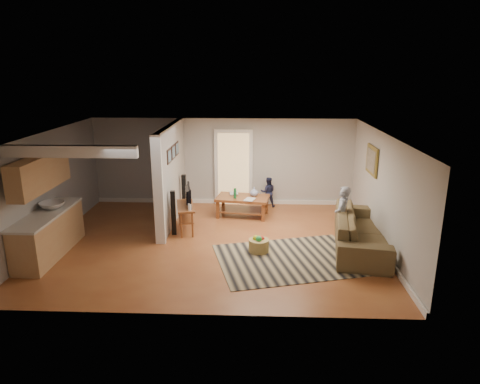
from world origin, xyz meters
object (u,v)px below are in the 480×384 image
(tv_console, at_px, (186,208))
(speaker_right, at_px, (184,194))
(toddler, at_px, (268,207))
(sofa, at_px, (360,248))
(toy_basket, at_px, (259,245))
(coffee_table, at_px, (243,201))
(child, at_px, (340,244))
(speaker_left, at_px, (173,213))

(tv_console, bearing_deg, speaker_right, 89.23)
(toddler, bearing_deg, speaker_right, 15.18)
(sofa, bearing_deg, toy_basket, 107.15)
(toy_basket, bearing_deg, coffee_table, 100.00)
(tv_console, relative_size, toy_basket, 2.52)
(child, bearing_deg, sofa, 83.88)
(sofa, bearing_deg, speaker_left, 90.81)
(speaker_right, relative_size, toddler, 1.25)
(child, bearing_deg, toy_basket, -52.85)
(sofa, height_order, toy_basket, sofa)
(tv_console, xyz_separation_m, child, (3.63, -0.66, -0.60))
(sofa, xyz_separation_m, toddler, (-2.00, 2.86, 0.00))
(tv_console, distance_m, speaker_right, 1.34)
(tv_console, height_order, toddler, tv_console)
(speaker_left, bearing_deg, toddler, 37.67)
(toy_basket, height_order, child, child)
(tv_console, xyz_separation_m, speaker_right, (-0.26, 1.31, -0.06))
(tv_console, bearing_deg, coffee_table, 28.62)
(speaker_right, distance_m, toddler, 2.46)
(sofa, height_order, speaker_right, speaker_right)
(sofa, relative_size, speaker_left, 2.56)
(toy_basket, height_order, toddler, toddler)
(sofa, relative_size, coffee_table, 1.88)
(speaker_right, bearing_deg, tv_console, -75.34)
(sofa, height_order, child, child)
(sofa, bearing_deg, coffee_table, 61.89)
(coffee_table, relative_size, child, 1.09)
(speaker_right, relative_size, child, 0.81)
(toy_basket, bearing_deg, tv_console, 146.20)
(speaker_left, xyz_separation_m, speaker_right, (0.00, 1.55, 0.00))
(child, relative_size, toddler, 1.55)
(toddler, bearing_deg, tv_console, 43.06)
(coffee_table, distance_m, speaker_right, 1.63)
(tv_console, xyz_separation_m, toddler, (2.04, 1.99, -0.60))
(coffee_table, bearing_deg, tv_console, -139.31)
(toy_basket, relative_size, toddler, 0.50)
(toy_basket, relative_size, child, 0.32)
(child, distance_m, toddler, 3.09)
(sofa, xyz_separation_m, coffee_table, (-2.68, 2.04, 0.42))
(speaker_left, bearing_deg, sofa, -14.76)
(speaker_right, bearing_deg, sofa, -23.54)
(speaker_right, distance_m, toy_basket, 3.25)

